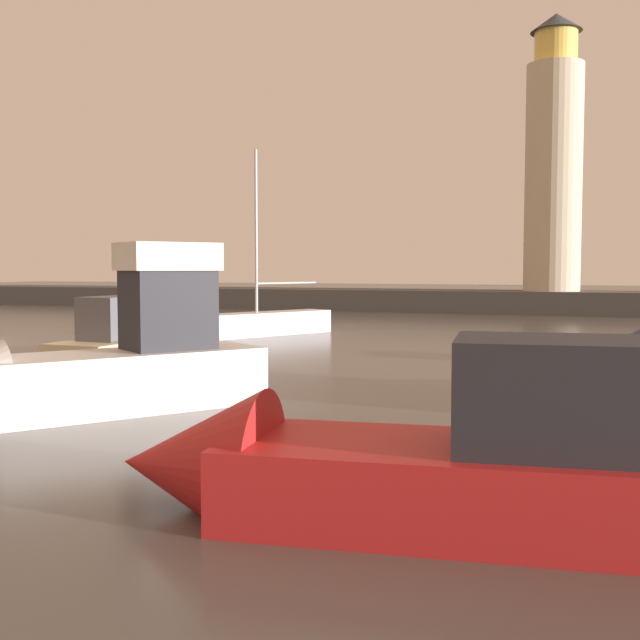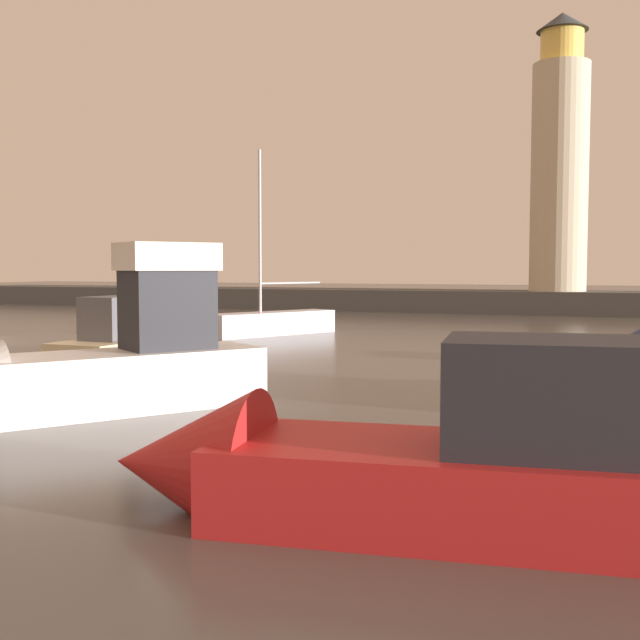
{
  "view_description": "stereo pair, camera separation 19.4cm",
  "coord_description": "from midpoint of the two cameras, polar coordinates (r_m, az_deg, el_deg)",
  "views": [
    {
      "loc": [
        4.72,
        -0.91,
        2.88
      ],
      "look_at": [
        -1.66,
        16.13,
        1.65
      ],
      "focal_mm": 43.67,
      "sensor_mm": 36.0,
      "label": 1
    },
    {
      "loc": [
        4.9,
        -0.84,
        2.88
      ],
      "look_at": [
        -1.66,
        16.13,
        1.65
      ],
      "focal_mm": 43.67,
      "sensor_mm": 36.0,
      "label": 2
    }
  ],
  "objects": [
    {
      "name": "sailboat_moored",
      "position": [
        33.5,
        -3.4,
        -0.16
      ],
      "size": [
        3.98,
        6.17,
        7.82
      ],
      "color": "silver",
      "rests_on": "ground_plane"
    },
    {
      "name": "motorboat_5",
      "position": [
        24.02,
        -11.82,
        -1.66
      ],
      "size": [
        2.19,
        6.89,
        2.53
      ],
      "color": "beige",
      "rests_on": "ground_plane"
    },
    {
      "name": "breakwater",
      "position": [
        51.09,
        15.72,
        1.27
      ],
      "size": [
        87.25,
        4.91,
        1.42
      ],
      "primitive_type": "cube",
      "color": "#423F3D",
      "rests_on": "ground_plane"
    },
    {
      "name": "motorboat_3",
      "position": [
        8.9,
        6.01,
        -10.36
      ],
      "size": [
        7.28,
        2.85,
        2.58
      ],
      "color": "#B21E1E",
      "rests_on": "ground_plane"
    },
    {
      "name": "motorboat_6",
      "position": [
        16.06,
        -15.59,
        -3.04
      ],
      "size": [
        5.4,
        6.64,
        3.64
      ],
      "color": "white",
      "rests_on": "ground_plane"
    },
    {
      "name": "lighthouse",
      "position": [
        51.37,
        17.26,
        11.08
      ],
      "size": [
        3.47,
        3.47,
        17.06
      ],
      "color": "beige",
      "rests_on": "breakwater"
    },
    {
      "name": "ground_plane",
      "position": [
        26.45,
        10.54,
        -2.47
      ],
      "size": [
        220.0,
        220.0,
        0.0
      ],
      "primitive_type": "plane",
      "color": "#4C4742"
    }
  ]
}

